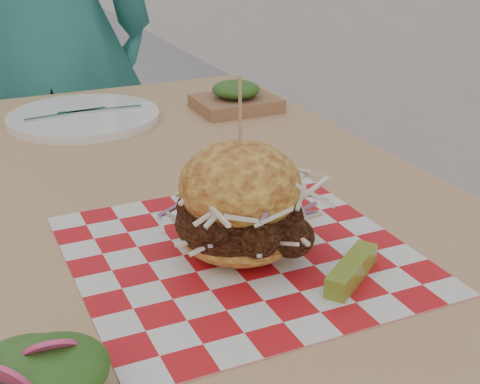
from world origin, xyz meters
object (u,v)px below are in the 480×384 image
Objects in this scene: diner at (42,27)px; patio_table at (153,254)px; patio_chair at (33,135)px; sandwich at (240,207)px.

patio_table is at bearing 97.04° from diner.
diner is at bearing 33.10° from patio_chair.
patio_table is at bearing -103.61° from patio_chair.
diner reaches higher than patio_chair.
diner is 1.22m from sandwich.
patio_table is 1.26× the size of patio_chair.
sandwich is (0.07, -1.14, 0.26)m from patio_chair.
diner reaches higher than sandwich.
sandwich is at bearing -101.49° from patio_chair.
patio_chair is at bearing 57.50° from diner.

